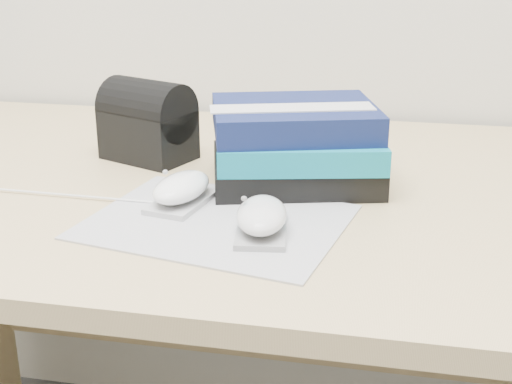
% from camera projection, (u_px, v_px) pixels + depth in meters
% --- Properties ---
extents(desk, '(1.60, 0.80, 0.73)m').
position_uv_depth(desk, '(314.00, 305.00, 1.19)').
color(desk, tan).
rests_on(desk, ground).
extents(mousepad, '(0.36, 0.30, 0.00)m').
position_uv_depth(mousepad, '(217.00, 222.00, 0.92)').
color(mousepad, gray).
rests_on(mousepad, desk).
extents(mouse_rear, '(0.08, 0.12, 0.05)m').
position_uv_depth(mouse_rear, '(182.00, 190.00, 0.96)').
color(mouse_rear, '#ADADB0').
rests_on(mouse_rear, mousepad).
extents(mouse_front, '(0.08, 0.12, 0.05)m').
position_uv_depth(mouse_front, '(262.00, 218.00, 0.87)').
color(mouse_front, gray).
rests_on(mouse_front, mousepad).
extents(usb_cable, '(0.24, 0.01, 0.00)m').
position_uv_depth(usb_cable, '(72.00, 195.00, 1.00)').
color(usb_cable, white).
rests_on(usb_cable, mousepad).
extents(book_stack, '(0.28, 0.25, 0.12)m').
position_uv_depth(book_stack, '(296.00, 145.00, 1.04)').
color(book_stack, black).
rests_on(book_stack, desk).
extents(pouch, '(0.16, 0.14, 0.13)m').
position_uv_depth(pouch, '(148.00, 121.00, 1.15)').
color(pouch, black).
rests_on(pouch, desk).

